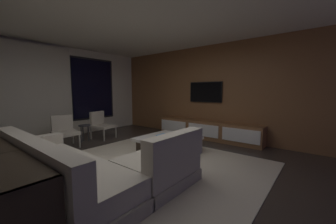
{
  "coord_description": "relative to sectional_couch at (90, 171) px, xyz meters",
  "views": [
    {
      "loc": [
        -2.24,
        -2.5,
        1.38
      ],
      "look_at": [
        1.58,
        0.57,
        0.85
      ],
      "focal_mm": 20.76,
      "sensor_mm": 36.0,
      "label": 1
    }
  ],
  "objects": [
    {
      "name": "floor",
      "position": [
        0.92,
        0.06,
        -0.29
      ],
      "size": [
        9.2,
        9.2,
        0.0
      ],
      "primitive_type": "plane",
      "color": "#332B26"
    },
    {
      "name": "back_wall_with_window",
      "position": [
        0.86,
        3.68,
        1.05
      ],
      "size": [
        6.6,
        0.3,
        2.7
      ],
      "color": "silver",
      "rests_on": "floor"
    },
    {
      "name": "media_wall",
      "position": [
        3.98,
        0.06,
        1.06
      ],
      "size": [
        0.12,
        7.8,
        2.7
      ],
      "color": "brown",
      "rests_on": "floor"
    },
    {
      "name": "ceiling",
      "position": [
        0.92,
        0.06,
        2.41
      ],
      "size": [
        8.2,
        8.2,
        0.0
      ],
      "primitive_type": "plane",
      "color": "silver"
    },
    {
      "name": "area_rug",
      "position": [
        1.27,
        -0.04,
        -0.28
      ],
      "size": [
        3.2,
        3.8,
        0.01
      ],
      "primitive_type": "cube",
      "color": "beige",
      "rests_on": "floor"
    },
    {
      "name": "sectional_couch",
      "position": [
        0.0,
        0.0,
        0.0
      ],
      "size": [
        1.98,
        2.5,
        0.82
      ],
      "color": "#A49C8C",
      "rests_on": "floor"
    },
    {
      "name": "coffee_table",
      "position": [
        1.97,
        0.2,
        -0.1
      ],
      "size": [
        1.16,
        1.16,
        0.36
      ],
      "color": "#2F251B",
      "rests_on": "floor"
    },
    {
      "name": "book_stack_on_coffee_table",
      "position": [
        1.87,
        0.27,
        0.1
      ],
      "size": [
        0.27,
        0.2,
        0.07
      ],
      "color": "brown",
      "rests_on": "coffee_table"
    },
    {
      "name": "accent_chair_near_window",
      "position": [
        1.83,
        2.61,
        0.14
      ],
      "size": [
        0.65,
        0.66,
        0.78
      ],
      "color": "#B2ADA0",
      "rests_on": "floor"
    },
    {
      "name": "accent_chair_by_curtain",
      "position": [
        0.75,
        2.52,
        0.14
      ],
      "size": [
        0.61,
        0.63,
        0.78
      ],
      "color": "#B2ADA0",
      "rests_on": "floor"
    },
    {
      "name": "side_stool",
      "position": [
        1.32,
        2.62,
        0.08
      ],
      "size": [
        0.32,
        0.32,
        0.46
      ],
      "color": "#333338",
      "rests_on": "floor"
    },
    {
      "name": "media_console",
      "position": [
        3.69,
        0.11,
        -0.04
      ],
      "size": [
        0.46,
        3.1,
        0.52
      ],
      "color": "brown",
      "rests_on": "floor"
    },
    {
      "name": "mounted_tv",
      "position": [
        3.87,
        0.31,
        1.06
      ],
      "size": [
        0.05,
        1.03,
        0.6
      ],
      "color": "black"
    },
    {
      "name": "console_table_behind_couch",
      "position": [
        -0.91,
        0.13,
        0.13
      ],
      "size": [
        0.4,
        2.1,
        0.74
      ],
      "color": "#2F251B",
      "rests_on": "floor"
    }
  ]
}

